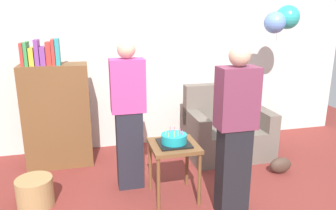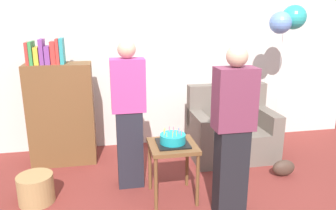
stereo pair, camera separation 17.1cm
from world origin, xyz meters
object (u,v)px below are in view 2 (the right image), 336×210
(side_table, at_px, (173,153))
(wicker_basket, at_px, (36,189))
(handbag, at_px, (284,168))
(person_holding_cake, at_px, (233,134))
(balloon_bunch, at_px, (288,20))
(person_blowing_candles, at_px, (129,115))
(couch, at_px, (231,132))
(bookshelf, at_px, (61,111))
(birthday_cake, at_px, (173,140))

(side_table, height_order, wicker_basket, side_table)
(handbag, bearing_deg, person_holding_cake, -146.82)
(balloon_bunch, bearing_deg, person_holding_cake, -133.15)
(balloon_bunch, bearing_deg, person_blowing_candles, -165.47)
(person_blowing_candles, relative_size, balloon_bunch, 0.82)
(couch, distance_m, person_holding_cake, 1.48)
(couch, bearing_deg, person_blowing_candles, -159.20)
(wicker_basket, bearing_deg, bookshelf, 78.91)
(person_holding_cake, bearing_deg, wicker_basket, 8.96)
(handbag, relative_size, balloon_bunch, 0.14)
(side_table, xyz_separation_m, person_blowing_candles, (-0.41, 0.35, 0.32))
(person_holding_cake, height_order, wicker_basket, person_holding_cake)
(wicker_basket, bearing_deg, person_blowing_candles, 10.08)
(side_table, height_order, handbag, side_table)
(person_blowing_candles, xyz_separation_m, balloon_bunch, (2.10, 0.55, 0.98))
(birthday_cake, xyz_separation_m, balloon_bunch, (1.69, 0.90, 1.16))
(side_table, xyz_separation_m, person_holding_cake, (0.47, -0.40, 0.32))
(couch, xyz_separation_m, balloon_bunch, (0.70, 0.01, 1.47))
(side_table, relative_size, birthday_cake, 1.89)
(bookshelf, distance_m, person_blowing_candles, 1.12)
(couch, distance_m, birthday_cake, 1.37)
(wicker_basket, height_order, handbag, wicker_basket)
(birthday_cake, xyz_separation_m, wicker_basket, (-1.40, 0.18, -0.50))
(bookshelf, bearing_deg, person_holding_cake, -42.20)
(side_table, xyz_separation_m, birthday_cake, (-0.00, -0.00, 0.14))
(wicker_basket, height_order, balloon_bunch, balloon_bunch)
(handbag, distance_m, balloon_bunch, 1.87)
(wicker_basket, distance_m, handbag, 2.81)
(handbag, xyz_separation_m, balloon_bunch, (0.28, 0.69, 1.71))
(bookshelf, distance_m, birthday_cake, 1.66)
(couch, bearing_deg, balloon_bunch, 0.87)
(side_table, xyz_separation_m, handbag, (1.41, 0.21, -0.41))
(person_blowing_candles, distance_m, handbag, 1.97)
(person_blowing_candles, height_order, wicker_basket, person_blowing_candles)
(birthday_cake, relative_size, wicker_basket, 0.89)
(person_blowing_candles, bearing_deg, wicker_basket, -178.74)
(birthday_cake, distance_m, wicker_basket, 1.50)
(handbag, bearing_deg, couch, 121.21)
(birthday_cake, xyz_separation_m, person_blowing_candles, (-0.41, 0.35, 0.18))
(handbag, bearing_deg, balloon_bunch, 67.59)
(person_holding_cake, bearing_deg, balloon_bunch, -106.91)
(person_blowing_candles, xyz_separation_m, handbag, (1.82, -0.15, -0.73))
(wicker_basket, bearing_deg, balloon_bunch, 13.12)
(person_holding_cake, distance_m, handbag, 1.34)
(bookshelf, xyz_separation_m, birthday_cake, (1.21, -1.12, -0.04))
(side_table, relative_size, handbag, 2.16)
(balloon_bunch, bearing_deg, birthday_cake, -152.02)
(birthday_cake, height_order, wicker_basket, birthday_cake)
(handbag, bearing_deg, bookshelf, 160.76)
(wicker_basket, distance_m, balloon_bunch, 3.59)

